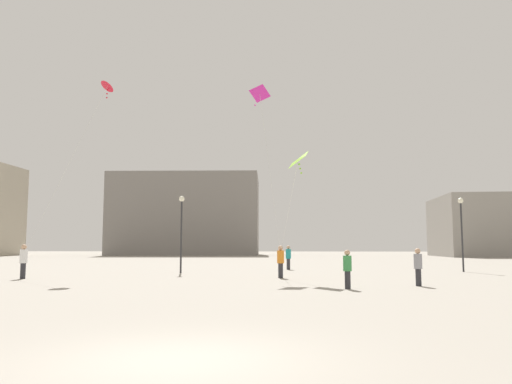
{
  "coord_description": "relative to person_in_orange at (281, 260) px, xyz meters",
  "views": [
    {
      "loc": [
        1.83,
        -7.74,
        1.72
      ],
      "look_at": [
        0.0,
        15.54,
        4.22
      ],
      "focal_mm": 35.46,
      "sensor_mm": 36.0,
      "label": 1
    }
  ],
  "objects": [
    {
      "name": "lamppost_west",
      "position": [
        11.95,
        7.37,
        2.36
      ],
      "size": [
        0.36,
        0.36,
        4.94
      ],
      "color": "#2D2D30",
      "rests_on": "ground_plane"
    },
    {
      "name": "kite_crimson_diamond",
      "position": [
        -10.79,
        2.06,
        10.49
      ],
      "size": [
        3.35,
        4.5,
        10.64
      ],
      "color": "red"
    },
    {
      "name": "person_in_grey",
      "position": [
        6.09,
        -5.04,
        -0.06
      ],
      "size": [
        0.35,
        0.35,
        1.62
      ],
      "rotation": [
        0.0,
        0.0,
        5.32
      ],
      "color": "#2D2D33",
      "rests_on": "ground_plane"
    },
    {
      "name": "kite_magenta_delta",
      "position": [
        -1.33,
        2.73,
        9.94
      ],
      "size": [
        1.96,
        3.39,
        10.18
      ],
      "color": "#D12899"
    },
    {
      "name": "person_in_green",
      "position": [
        2.89,
        -6.81,
        -0.09
      ],
      "size": [
        0.34,
        0.34,
        1.57
      ],
      "rotation": [
        0.0,
        0.0,
        3.19
      ],
      "color": "#2D2D33",
      "rests_on": "ground_plane"
    },
    {
      "name": "person_in_orange",
      "position": [
        0.0,
        0.0,
        0.0
      ],
      "size": [
        0.38,
        0.38,
        1.74
      ],
      "rotation": [
        0.0,
        0.0,
        6.18
      ],
      "color": "#2D2D33",
      "rests_on": "ground_plane"
    },
    {
      "name": "ground_plane",
      "position": [
        -1.0,
        -19.79,
        -0.95
      ],
      "size": [
        300.0,
        300.0,
        0.0
      ],
      "primitive_type": "plane",
      "color": "#9E9689"
    },
    {
      "name": "person_in_teal",
      "position": [
        0.28,
        9.72,
        0.0
      ],
      "size": [
        0.38,
        0.38,
        1.75
      ],
      "rotation": [
        0.0,
        0.0,
        0.85
      ],
      "color": "#2D2D33",
      "rests_on": "ground_plane"
    },
    {
      "name": "building_right_hall",
      "position": [
        34.0,
        58.33,
        3.94
      ],
      "size": [
        19.53,
        17.63,
        9.79
      ],
      "color": "gray",
      "rests_on": "ground_plane"
    },
    {
      "name": "kite_lime_delta",
      "position": [
        0.96,
        -1.64,
        5.18
      ],
      "size": [
        1.63,
        2.58,
        5.26
      ],
      "color": "#8CD12D"
    },
    {
      "name": "building_centre_hall",
      "position": [
        -20.0,
        68.58,
        6.57
      ],
      "size": [
        28.17,
        18.73,
        15.05
      ],
      "color": "gray",
      "rests_on": "ground_plane"
    },
    {
      "name": "person_in_white",
      "position": [
        -13.48,
        -1.79,
        0.03
      ],
      "size": [
        0.39,
        0.39,
        1.8
      ],
      "rotation": [
        0.0,
        0.0,
        5.51
      ],
      "color": "#2D2D33",
      "rests_on": "ground_plane"
    },
    {
      "name": "lamppost_east",
      "position": [
        -6.52,
        4.56,
        2.36
      ],
      "size": [
        0.36,
        0.36,
        4.94
      ],
      "color": "#2D2D30",
      "rests_on": "ground_plane"
    }
  ]
}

